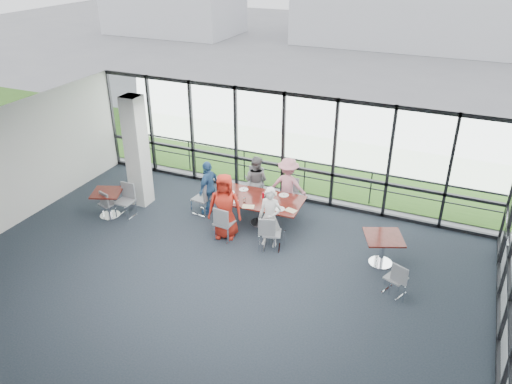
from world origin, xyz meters
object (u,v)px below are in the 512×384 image
at_px(diner_end, 209,187).
at_px(chair_main_fr, 289,194).
at_px(chair_main_nr, 272,233).
at_px(chair_spare_r, 396,278).
at_px(chair_spare_lb, 125,202).
at_px(chair_spare_la, 108,204).
at_px(diner_far_right, 288,185).
at_px(diner_near_right, 270,217).
at_px(chair_main_fl, 254,186).
at_px(structural_column, 137,152).
at_px(diner_far_left, 256,181).
at_px(main_table, 261,202).
at_px(chair_main_nl, 224,223).
at_px(diner_near_left, 225,206).
at_px(chair_main_end, 202,198).
at_px(side_table_left, 107,196).
at_px(side_table_right, 383,241).

bearing_deg(diner_end, chair_main_fr, 121.91).
bearing_deg(chair_main_nr, diner_end, 139.22).
bearing_deg(chair_spare_r, chair_spare_lb, -159.75).
xyz_separation_m(chair_spare_la, chair_spare_r, (7.84, -0.23, 0.01)).
bearing_deg(diner_far_right, diner_near_right, 92.93).
relative_size(chair_main_fl, chair_spare_r, 1.18).
height_order(diner_near_right, diner_end, diner_near_right).
xyz_separation_m(chair_spare_la, chair_spare_lb, (0.42, 0.20, 0.06)).
relative_size(structural_column, diner_far_left, 2.12).
bearing_deg(chair_main_fl, chair_spare_r, 149.67).
bearing_deg(main_table, chair_main_nl, -119.80).
relative_size(diner_near_left, chair_main_fl, 1.79).
bearing_deg(chair_main_end, chair_spare_la, -54.76).
xyz_separation_m(side_table_left, diner_near_left, (3.43, 0.37, 0.26)).
relative_size(chair_main_nr, chair_main_fl, 0.92).
height_order(side_table_left, chair_spare_lb, chair_spare_lb).
xyz_separation_m(diner_end, chair_main_fl, (0.86, 1.12, -0.29)).
xyz_separation_m(main_table, chair_spare_r, (3.84, -1.57, -0.23)).
bearing_deg(chair_spare_la, chair_main_fr, 46.62).
height_order(side_table_right, chair_main_fl, chair_main_fl).
xyz_separation_m(diner_near_right, chair_spare_lb, (-4.19, -0.28, -0.33)).
bearing_deg(chair_spare_r, diner_far_left, 173.78).
xyz_separation_m(diner_near_left, chair_main_end, (-1.15, 0.82, -0.42)).
xyz_separation_m(main_table, side_table_right, (3.36, -0.56, -0.02)).
xyz_separation_m(side_table_left, diner_near_right, (4.63, 0.45, 0.18)).
xyz_separation_m(main_table, side_table_left, (-4.01, -1.30, -0.03)).
xyz_separation_m(chair_main_nl, chair_main_end, (-1.18, 0.94, -0.01)).
relative_size(diner_near_right, diner_end, 1.02).
height_order(side_table_left, chair_spare_r, chair_spare_r).
height_order(side_table_left, side_table_right, same).
bearing_deg(chair_main_fr, diner_near_right, 94.61).
bearing_deg(side_table_right, chair_spare_la, -173.89).
bearing_deg(chair_main_end, chair_main_nl, 58.45).
bearing_deg(chair_spare_la, chair_spare_r, 15.39).
relative_size(structural_column, chair_main_end, 3.51).
bearing_deg(chair_main_fl, structural_column, 25.62).
bearing_deg(chair_spare_r, chair_main_fr, 165.19).
height_order(structural_column, side_table_right, structural_column).
xyz_separation_m(diner_far_right, chair_spare_lb, (-4.00, -2.08, -0.35)).
distance_m(diner_near_left, chair_spare_lb, 3.03).
bearing_deg(chair_spare_la, diner_near_right, 23.04).
height_order(diner_end, chair_main_fr, diner_end).
bearing_deg(diner_near_left, chair_spare_lb, 166.71).
height_order(side_table_right, diner_end, diner_end).
height_order(chair_main_nl, chair_spare_lb, same).
xyz_separation_m(diner_near_right, chair_spare_r, (3.22, -0.71, -0.38)).
xyz_separation_m(diner_near_left, diner_near_right, (1.20, 0.08, -0.08)).
distance_m(diner_near_left, diner_far_right, 2.13).
distance_m(side_table_left, diner_far_right, 4.97).
xyz_separation_m(chair_main_fl, chair_spare_lb, (-2.87, -2.26, -0.03)).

